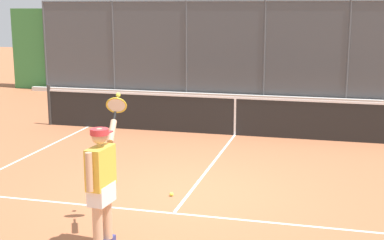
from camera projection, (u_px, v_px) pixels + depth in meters
name	position (u px, v px, depth m)	size (l,w,h in m)	color
ground_plane	(190.00, 193.00, 9.26)	(60.00, 60.00, 0.00)	#A8603D
court_line_markings	(169.00, 220.00, 8.09)	(7.89, 9.83, 0.01)	white
fence_backdrop	(266.00, 53.00, 19.05)	(19.40, 1.37, 3.33)	#474C51
tennis_net	(235.00, 115.00, 13.36)	(10.13, 0.09, 1.07)	#2D2D2D
tennis_player	(101.00, 179.00, 6.98)	(0.40, 1.38, 1.90)	navy
tennis_ball_near_baseline	(171.00, 194.00, 9.10)	(0.07, 0.07, 0.07)	#D6E042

